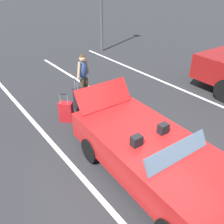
# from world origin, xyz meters

# --- Properties ---
(ground_plane) EXTENTS (80.00, 80.00, 0.00)m
(ground_plane) POSITION_xyz_m (0.00, 0.00, 0.00)
(ground_plane) COLOR #28282B
(lot_line_near) EXTENTS (18.00, 0.12, 0.01)m
(lot_line_near) POSITION_xyz_m (0.00, -1.25, 0.00)
(lot_line_near) COLOR silver
(lot_line_near) RESTS_ON ground_plane
(lot_line_mid) EXTENTS (18.00, 0.12, 0.01)m
(lot_line_mid) POSITION_xyz_m (0.00, 1.45, 0.00)
(lot_line_mid) COLOR silver
(lot_line_mid) RESTS_ON ground_plane
(convertible_car) EXTENTS (4.30, 1.98, 1.49)m
(convertible_car) POSITION_xyz_m (0.20, -0.01, 0.59)
(convertible_car) COLOR red
(convertible_car) RESTS_ON ground_plane
(suitcase_large_black) EXTENTS (0.53, 0.38, 1.12)m
(suitcase_large_black) POSITION_xyz_m (-3.46, 0.23, 0.37)
(suitcase_large_black) COLOR black
(suitcase_large_black) RESTS_ON ground_plane
(suitcase_medium_bright) EXTENTS (0.46, 0.45, 0.94)m
(suitcase_medium_bright) POSITION_xyz_m (-3.22, -0.39, 0.31)
(suitcase_medium_bright) COLOR red
(suitcase_medium_bright) RESTS_ON ground_plane
(suitcase_small_carryon) EXTENTS (0.29, 0.38, 0.75)m
(suitcase_small_carryon) POSITION_xyz_m (-2.81, 0.41, 0.25)
(suitcase_small_carryon) COLOR black
(suitcase_small_carryon) RESTS_ON ground_plane
(duffel_bag) EXTENTS (0.50, 0.70, 0.34)m
(duffel_bag) POSITION_xyz_m (-3.52, 1.36, 0.16)
(duffel_bag) COLOR black
(duffel_bag) RESTS_ON ground_plane
(traveler_person) EXTENTS (0.31, 0.60, 1.65)m
(traveler_person) POSITION_xyz_m (-4.00, 0.74, 0.93)
(traveler_person) COLOR #4C3F2D
(traveler_person) RESTS_ON ground_plane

